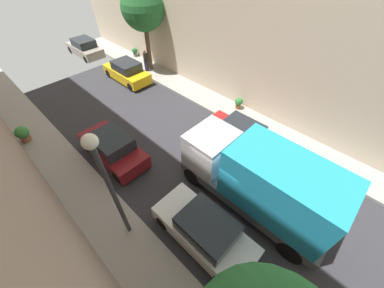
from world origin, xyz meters
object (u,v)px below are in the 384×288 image
object	(u,v)px
parked_car_left_2	(205,231)
parked_car_left_3	(113,148)
parked_car_right_1	(239,135)
potted_plant_0	(135,52)
lamp_post	(107,179)
potted_plant_2	(23,134)
street_tree_1	(143,8)
parked_car_right_3	(85,48)
pedestrian	(146,60)
parked_car_right_2	(127,72)
delivery_truck	(260,181)
potted_plant_1	(239,102)

from	to	relation	value
parked_car_left_2	parked_car_left_3	world-z (taller)	same
parked_car_right_1	potted_plant_0	distance (m)	14.28
parked_car_left_3	lamp_post	world-z (taller)	lamp_post
parked_car_left_3	potted_plant_2	bearing A→B (deg)	121.70
parked_car_left_3	street_tree_1	world-z (taller)	street_tree_1
parked_car_left_3	potted_plant_0	bearing A→B (deg)	49.20
parked_car_right_1	parked_car_right_3	xyz separation A→B (m)	(0.00, 17.77, 0.00)
potted_plant_2	lamp_post	distance (m)	9.28
parked_car_left_3	potted_plant_2	xyz separation A→B (m)	(-2.91, 4.72, -0.04)
street_tree_1	lamp_post	size ratio (longest dim) A/B	1.19
street_tree_1	potted_plant_0	distance (m)	5.24
parked_car_left_2	potted_plant_2	world-z (taller)	parked_car_left_2
pedestrian	street_tree_1	size ratio (longest dim) A/B	0.28
parked_car_left_3	parked_car_left_2	bearing A→B (deg)	-90.00
parked_car_right_2	parked_car_right_3	size ratio (longest dim) A/B	1.00
potted_plant_0	potted_plant_2	size ratio (longest dim) A/B	0.77
street_tree_1	delivery_truck	bearing A→B (deg)	-110.52
potted_plant_0	parked_car_left_3	bearing A→B (deg)	-130.80
parked_car_right_3	street_tree_1	xyz separation A→B (m)	(2.39, -6.90, 4.04)
parked_car_right_2	pedestrian	xyz separation A→B (m)	(1.93, -0.04, 0.35)
parked_car_left_2	parked_car_right_3	bearing A→B (deg)	74.87
parked_car_right_2	potted_plant_1	world-z (taller)	parked_car_right_2
parked_car_right_1	street_tree_1	distance (m)	11.84
potted_plant_2	potted_plant_0	bearing A→B (deg)	23.86
parked_car_left_3	delivery_truck	world-z (taller)	delivery_truck
parked_car_right_1	delivery_truck	size ratio (longest dim) A/B	0.64
parked_car_left_3	potted_plant_1	distance (m)	8.51
parked_car_right_1	parked_car_right_2	bearing A→B (deg)	90.00
potted_plant_0	parked_car_left_2	bearing A→B (deg)	-117.42
parked_car_left_2	potted_plant_2	size ratio (longest dim) A/B	4.30
lamp_post	potted_plant_0	bearing A→B (deg)	53.17
parked_car_left_2	parked_car_right_3	world-z (taller)	same
parked_car_left_2	street_tree_1	size ratio (longest dim) A/B	0.67
parked_car_right_3	potted_plant_1	distance (m)	16.03
parked_car_right_2	delivery_truck	size ratio (longest dim) A/B	0.64
parked_car_left_2	potted_plant_2	bearing A→B (deg)	104.63
delivery_truck	potted_plant_0	world-z (taller)	delivery_truck
parked_car_right_2	delivery_truck	world-z (taller)	delivery_truck
potted_plant_2	pedestrian	bearing A→B (deg)	10.21
lamp_post	potted_plant_2	bearing A→B (deg)	96.62
pedestrian	street_tree_1	world-z (taller)	street_tree_1
parked_car_right_3	pedestrian	xyz separation A→B (m)	(1.93, -6.96, 0.35)
potted_plant_0	potted_plant_2	xyz separation A→B (m)	(-11.30, -5.00, 0.11)
pedestrian	potted_plant_1	xyz separation A→B (m)	(0.88, -8.82, -0.47)
parked_car_right_1	street_tree_1	xyz separation A→B (m)	(2.39, 10.87, 4.04)
parked_car_left_3	street_tree_1	xyz separation A→B (m)	(7.79, 6.62, 4.04)
parked_car_right_1	lamp_post	world-z (taller)	lamp_post
parked_car_right_1	potted_plant_2	size ratio (longest dim) A/B	4.30
parked_car_right_2	potted_plant_2	bearing A→B (deg)	-167.25
parked_car_right_3	potted_plant_2	xyz separation A→B (m)	(-8.31, -8.81, -0.04)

